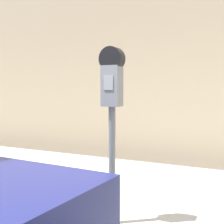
% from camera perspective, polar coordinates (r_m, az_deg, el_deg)
% --- Properties ---
extents(sidewalk, '(24.00, 2.80, 0.12)m').
position_cam_1_polar(sidewalk, '(4.08, 5.79, -14.67)').
color(sidewalk, '#BCB7AD').
rests_on(sidewalk, ground_plane).
extents(parking_meter, '(0.22, 0.14, 1.64)m').
position_cam_1_polar(parking_meter, '(2.84, -0.00, 2.43)').
color(parking_meter, slate).
rests_on(parking_meter, sidewalk).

